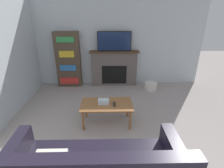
% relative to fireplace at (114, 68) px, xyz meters
% --- Properties ---
extents(wall_back, '(5.48, 0.06, 2.70)m').
position_rel_fireplace_xyz_m(wall_back, '(-0.08, 0.14, 0.80)').
color(wall_back, silver).
rests_on(wall_back, ground_plane).
extents(fireplace, '(1.47, 0.28, 1.08)m').
position_rel_fireplace_xyz_m(fireplace, '(0.00, 0.00, 0.00)').
color(fireplace, '#605651').
rests_on(fireplace, ground_plane).
extents(tv, '(0.99, 0.03, 0.57)m').
position_rel_fireplace_xyz_m(tv, '(0.00, -0.02, 0.82)').
color(tv, black).
rests_on(tv, fireplace).
extents(coffee_table, '(1.05, 0.58, 0.46)m').
position_rel_fireplace_xyz_m(coffee_table, '(-0.22, -2.04, -0.14)').
color(coffee_table, brown).
rests_on(coffee_table, ground_plane).
extents(tissue_box, '(0.22, 0.12, 0.10)m').
position_rel_fireplace_xyz_m(tissue_box, '(-0.28, -2.03, -0.03)').
color(tissue_box, silver).
rests_on(tissue_box, coffee_table).
extents(remote_control, '(0.04, 0.15, 0.02)m').
position_rel_fireplace_xyz_m(remote_control, '(-0.07, -2.08, -0.07)').
color(remote_control, black).
rests_on(remote_control, coffee_table).
extents(bookshelf, '(0.71, 0.29, 1.65)m').
position_rel_fireplace_xyz_m(bookshelf, '(-1.38, -0.02, 0.28)').
color(bookshelf, '#4C3D2D').
rests_on(bookshelf, ground_plane).
extents(storage_basket, '(0.37, 0.37, 0.21)m').
position_rel_fireplace_xyz_m(storage_basket, '(1.08, -0.39, -0.44)').
color(storage_basket, silver).
rests_on(storage_basket, ground_plane).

